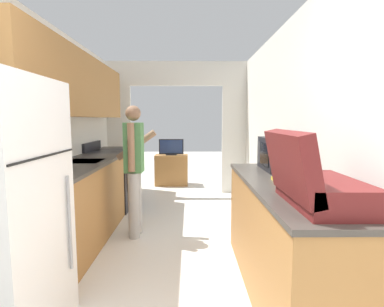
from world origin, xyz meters
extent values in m
cube|color=silver|center=(-1.35, 1.70, 1.25)|extent=(0.06, 7.00, 2.50)
cube|color=#9E6B38|center=(-1.16, 2.72, 1.84)|extent=(0.32, 3.27, 0.78)
cube|color=silver|center=(1.35, 1.70, 1.25)|extent=(0.06, 7.00, 2.50)
cube|color=silver|center=(-1.20, 4.63, 1.02)|extent=(0.65, 0.06, 2.05)
cube|color=silver|center=(1.20, 4.63, 1.02)|extent=(0.65, 0.06, 2.05)
cube|color=silver|center=(0.00, 4.63, 2.27)|extent=(3.04, 0.06, 0.45)
cube|color=#9E6B38|center=(-1.02, 2.16, 0.45)|extent=(0.60, 2.15, 0.89)
cube|color=#3D3833|center=(-1.02, 2.15, 0.91)|extent=(0.62, 2.16, 0.03)
cube|color=#9E6B38|center=(-1.02, 4.19, 0.45)|extent=(0.60, 0.32, 0.89)
cube|color=#3D3833|center=(-1.02, 4.19, 0.91)|extent=(0.62, 0.34, 0.03)
cube|color=#9EA3A8|center=(-1.02, 2.46, 0.92)|extent=(0.42, 0.44, 0.00)
cube|color=#9E6B38|center=(1.02, 1.21, 0.45)|extent=(0.60, 2.01, 0.89)
cube|color=#3D3833|center=(1.02, 1.21, 0.91)|extent=(0.62, 2.03, 0.03)
cube|color=black|center=(-0.61, 0.66, 1.21)|extent=(0.01, 0.77, 0.01)
cylinder|color=#99999E|center=(-0.59, 0.92, 0.70)|extent=(0.02, 0.02, 0.67)
cube|color=black|center=(-1.01, 3.63, 0.46)|extent=(0.62, 0.80, 0.93)
cube|color=black|center=(-0.70, 3.63, 0.46)|extent=(0.01, 0.54, 0.28)
cylinder|color=#B7B7BC|center=(-0.68, 3.63, 0.70)|extent=(0.02, 0.64, 0.02)
cube|color=black|center=(-1.30, 3.63, 1.00)|extent=(0.04, 0.80, 0.14)
cylinder|color=#232328|center=(-0.89, 3.45, 0.92)|extent=(0.16, 0.16, 0.01)
cylinder|color=#232328|center=(-0.89, 3.80, 0.92)|extent=(0.16, 0.16, 0.01)
cylinder|color=#232328|center=(-1.14, 3.45, 0.92)|extent=(0.16, 0.16, 0.01)
cylinder|color=#232328|center=(-1.14, 3.80, 0.92)|extent=(0.16, 0.16, 0.01)
cylinder|color=#9E9E9E|center=(-0.42, 2.37, 0.40)|extent=(0.13, 0.13, 0.79)
cylinder|color=#9E9E9E|center=(-0.42, 2.54, 0.40)|extent=(0.13, 0.13, 0.79)
cube|color=#4C844C|center=(-0.42, 2.46, 1.09)|extent=(0.22, 0.22, 0.59)
cylinder|color=#8C664C|center=(-0.42, 2.31, 1.10)|extent=(0.08, 0.08, 0.56)
cylinder|color=#8C664C|center=(-0.42, 2.60, 1.10)|extent=(0.51, 0.09, 0.39)
sphere|color=#8C664C|center=(-0.42, 2.46, 1.50)|extent=(0.18, 0.18, 0.18)
cube|color=#5B1919|center=(1.02, 0.58, 1.00)|extent=(0.37, 0.63, 0.15)
cube|color=#5B1919|center=(0.83, 0.58, 1.17)|extent=(0.16, 0.63, 0.38)
cube|color=#2D2D33|center=(1.02, 0.91, 1.13)|extent=(0.22, 0.02, 0.10)
cube|color=black|center=(1.14, 1.81, 1.09)|extent=(0.33, 0.53, 0.32)
cube|color=black|center=(0.97, 1.76, 1.09)|extent=(0.01, 0.32, 0.22)
cube|color=#38383D|center=(0.97, 1.99, 1.09)|extent=(0.01, 0.11, 0.23)
cube|color=gold|center=(1.03, 1.22, 0.94)|extent=(0.21, 0.23, 0.03)
cube|color=red|center=(1.03, 1.21, 0.97)|extent=(0.20, 0.24, 0.03)
cube|color=#9E6B38|center=(-0.15, 5.33, 0.33)|extent=(0.70, 0.42, 0.66)
cube|color=black|center=(-0.15, 5.29, 0.67)|extent=(0.23, 0.16, 0.02)
cube|color=black|center=(-0.15, 5.29, 0.84)|extent=(0.52, 0.04, 0.32)
cube|color=navy|center=(-0.15, 5.26, 0.84)|extent=(0.48, 0.01, 0.28)
camera|label=1|loc=(0.25, -1.11, 1.42)|focal=28.00mm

